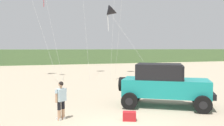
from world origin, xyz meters
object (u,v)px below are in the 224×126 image
Objects in this scene: jeep at (164,84)px; cooler_box at (129,116)px; person_watching at (61,98)px; kite_green_box at (110,12)px.

cooler_box is at bearing -147.01° from jeep.
person_watching is 13.56m from kite_green_box.
jeep reaches higher than person_watching.
cooler_box is 0.08× the size of kite_green_box.
person_watching is 2.98× the size of cooler_box.
person_watching is at bearing -172.34° from jeep.
person_watching is 3.03m from cooler_box.
jeep reaches higher than cooler_box.
kite_green_box reaches higher than person_watching.
kite_green_box is (3.03, 12.02, 6.21)m from cooler_box.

